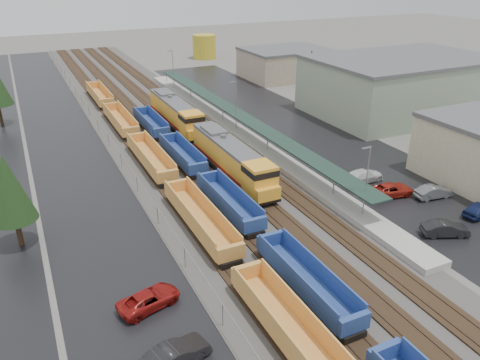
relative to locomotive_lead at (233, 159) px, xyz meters
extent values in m
cube|color=#302D2B|center=(-2.00, 24.89, -2.35)|extent=(20.00, 160.00, 0.08)
cube|color=black|center=(-8.00, 24.89, -2.24)|extent=(2.60, 160.00, 0.15)
cube|color=#473326|center=(-8.72, 24.89, -2.13)|extent=(0.08, 160.00, 0.07)
cube|color=#473326|center=(-7.28, 24.89, -2.13)|extent=(0.08, 160.00, 0.07)
cube|color=black|center=(-4.00, 24.89, -2.24)|extent=(2.60, 160.00, 0.15)
cube|color=#473326|center=(-4.72, 24.89, -2.13)|extent=(0.08, 160.00, 0.07)
cube|color=#473326|center=(-3.28, 24.89, -2.13)|extent=(0.08, 160.00, 0.07)
cube|color=black|center=(0.00, 24.89, -2.24)|extent=(2.60, 160.00, 0.15)
cube|color=#473326|center=(-0.72, 24.89, -2.13)|extent=(0.08, 160.00, 0.07)
cube|color=#473326|center=(0.72, 24.89, -2.13)|extent=(0.08, 160.00, 0.07)
cube|color=black|center=(4.00, 24.89, -2.24)|extent=(2.60, 160.00, 0.15)
cube|color=#473326|center=(3.28, 24.89, -2.13)|extent=(0.08, 160.00, 0.07)
cube|color=#473326|center=(4.72, 24.89, -2.13)|extent=(0.08, 160.00, 0.07)
cube|color=black|center=(-17.00, 24.89, -2.38)|extent=(10.00, 160.00, 0.02)
cube|color=black|center=(17.00, 14.89, -2.38)|extent=(16.00, 100.00, 0.02)
cube|color=#9E9B93|center=(7.50, 14.89, -2.04)|extent=(3.00, 80.00, 0.70)
cylinder|color=gray|center=(7.50, -10.11, -0.49)|extent=(0.16, 0.16, 2.40)
cylinder|color=gray|center=(7.50, 4.89, -0.49)|extent=(0.16, 0.16, 2.40)
cylinder|color=gray|center=(7.50, 19.89, -0.49)|extent=(0.16, 0.16, 2.40)
cylinder|color=gray|center=(7.50, 34.89, -0.49)|extent=(0.16, 0.16, 2.40)
cylinder|color=gray|center=(7.50, 49.89, -0.49)|extent=(0.16, 0.16, 2.40)
cube|color=#1B3127|center=(7.50, 14.89, 0.81)|extent=(2.60, 65.00, 0.15)
cylinder|color=gray|center=(7.50, -15.11, 1.61)|extent=(0.12, 0.12, 8.00)
cube|color=gray|center=(7.00, -15.11, 5.51)|extent=(1.00, 0.15, 0.12)
cylinder|color=gray|center=(7.50, 14.89, 1.61)|extent=(0.12, 0.12, 8.00)
cube|color=gray|center=(7.00, 14.89, 5.51)|extent=(1.00, 0.15, 0.12)
cylinder|color=gray|center=(7.50, 44.89, 1.61)|extent=(0.12, 0.12, 8.00)
cube|color=gray|center=(7.00, 44.89, 5.51)|extent=(1.00, 0.15, 0.12)
cylinder|color=gray|center=(-11.50, -23.11, -1.39)|extent=(0.08, 0.08, 2.00)
cylinder|color=gray|center=(-11.50, -15.11, -1.39)|extent=(0.08, 0.08, 2.00)
cylinder|color=gray|center=(-11.50, -7.11, -1.39)|extent=(0.08, 0.08, 2.00)
cylinder|color=gray|center=(-11.50, 0.89, -1.39)|extent=(0.08, 0.08, 2.00)
cylinder|color=gray|center=(-11.50, 8.89, -1.39)|extent=(0.08, 0.08, 2.00)
cylinder|color=gray|center=(-11.50, 16.89, -1.39)|extent=(0.08, 0.08, 2.00)
cylinder|color=gray|center=(-11.50, 24.89, -1.39)|extent=(0.08, 0.08, 2.00)
cylinder|color=gray|center=(-11.50, 32.89, -1.39)|extent=(0.08, 0.08, 2.00)
cylinder|color=gray|center=(-11.50, 40.89, -1.39)|extent=(0.08, 0.08, 2.00)
cylinder|color=gray|center=(-11.50, 48.89, -1.39)|extent=(0.08, 0.08, 2.00)
cylinder|color=gray|center=(-11.50, 56.89, -1.39)|extent=(0.08, 0.08, 2.00)
cylinder|color=gray|center=(-11.50, 64.89, -1.39)|extent=(0.08, 0.08, 2.00)
cylinder|color=gray|center=(-11.50, 72.89, -1.39)|extent=(0.08, 0.08, 2.00)
cylinder|color=gray|center=(-11.50, 80.89, -1.39)|extent=(0.08, 0.08, 2.00)
cylinder|color=gray|center=(-11.50, 88.89, -1.39)|extent=(0.08, 0.08, 2.00)
cylinder|color=gray|center=(-11.50, 96.89, -1.39)|extent=(0.08, 0.08, 2.00)
cube|color=gray|center=(-11.50, 24.89, -0.39)|extent=(0.05, 160.00, 0.05)
cube|color=gray|center=(38.00, 12.89, 2.11)|extent=(30.00, 20.00, 9.00)
cube|color=#59595B|center=(38.00, 12.89, 6.86)|extent=(30.60, 20.40, 0.50)
cube|color=gray|center=(34.00, 44.89, 0.61)|extent=(18.00, 14.00, 6.00)
cube|color=#59595B|center=(34.00, 44.89, 3.86)|extent=(18.36, 14.28, 0.50)
ellipsoid|color=#4D5945|center=(38.00, 174.89, -2.39)|extent=(196.00, 140.00, 25.20)
ellipsoid|color=#4D5945|center=(108.00, 184.89, -2.39)|extent=(168.00, 120.00, 21.60)
cylinder|color=#332316|center=(-24.00, -5.11, -1.04)|extent=(0.50, 0.50, 2.70)
cone|color=black|center=(-24.00, -5.11, 3.46)|extent=(3.96, 3.96, 6.30)
cylinder|color=#332316|center=(-25.00, 34.89, -0.74)|extent=(0.50, 0.50, 3.30)
cylinder|color=#332316|center=(26.00, 22.89, -0.89)|extent=(0.50, 0.50, 3.00)
cone|color=black|center=(26.00, 22.89, 4.11)|extent=(4.40, 4.40, 7.00)
cube|color=black|center=(0.00, 0.70, -1.55)|extent=(2.96, 19.70, 0.39)
cube|color=orange|center=(0.00, 1.68, 0.13)|extent=(2.76, 15.76, 2.96)
cube|color=orange|center=(0.00, -6.99, 0.32)|extent=(2.96, 3.15, 3.35)
cube|color=black|center=(0.00, -6.99, 1.31)|extent=(3.01, 3.20, 0.69)
cube|color=orange|center=(0.00, -8.76, -0.66)|extent=(2.76, 0.99, 1.38)
cube|color=#59595B|center=(0.00, 1.68, 1.70)|extent=(2.81, 15.76, 0.34)
cube|color=maroon|center=(-1.40, 1.68, -1.06)|extent=(0.04, 15.76, 0.34)
cube|color=maroon|center=(1.40, 1.68, -1.06)|extent=(0.04, 15.76, 0.34)
cube|color=black|center=(0.00, 0.70, -1.94)|extent=(2.17, 5.91, 0.59)
cube|color=black|center=(0.00, -6.20, -1.85)|extent=(2.36, 3.94, 0.49)
cube|color=black|center=(0.00, 7.60, -1.85)|extent=(2.36, 3.94, 0.49)
cylinder|color=#59595B|center=(0.00, 2.67, 2.00)|extent=(0.69, 0.69, 0.49)
cube|color=#59595B|center=(0.00, 5.63, 1.95)|extent=(2.36, 3.94, 0.49)
cube|color=black|center=(0.00, 21.70, -1.55)|extent=(2.96, 19.70, 0.39)
cube|color=orange|center=(0.00, 22.68, 0.13)|extent=(2.76, 15.76, 2.96)
cube|color=orange|center=(0.00, 14.01, 0.32)|extent=(2.96, 3.15, 3.35)
cube|color=black|center=(0.00, 14.01, 1.31)|extent=(3.01, 3.20, 0.69)
cube|color=orange|center=(0.00, 12.24, -0.66)|extent=(2.76, 0.99, 1.38)
cube|color=#59595B|center=(0.00, 22.68, 1.70)|extent=(2.81, 15.76, 0.34)
cube|color=maroon|center=(-1.40, 22.68, -1.06)|extent=(0.04, 15.76, 0.34)
cube|color=maroon|center=(1.40, 22.68, -1.06)|extent=(0.04, 15.76, 0.34)
cube|color=black|center=(0.00, 21.70, -1.94)|extent=(2.17, 5.91, 0.59)
cube|color=black|center=(0.00, 14.80, -1.85)|extent=(2.36, 3.94, 0.49)
cube|color=black|center=(0.00, 28.60, -1.85)|extent=(2.36, 3.94, 0.49)
cylinder|color=#59595B|center=(0.00, 23.67, 2.00)|extent=(0.69, 0.69, 0.49)
cube|color=#59595B|center=(0.00, 26.63, 1.95)|extent=(2.36, 3.94, 0.49)
cube|color=#CD8638|center=(-8.00, -27.09, -1.55)|extent=(2.56, 13.94, 0.25)
cube|color=#CD8638|center=(-9.23, -27.09, -0.67)|extent=(0.15, 13.94, 1.77)
cube|color=#CD8638|center=(-6.77, -27.09, -0.67)|extent=(0.15, 13.94, 1.77)
cube|color=#CD8638|center=(-8.00, -19.92, -0.86)|extent=(2.56, 0.49, 1.38)
cube|color=black|center=(-8.00, -20.61, -1.85)|extent=(1.97, 2.16, 0.49)
cube|color=#CD8638|center=(-8.00, -9.70, -1.55)|extent=(2.56, 13.94, 0.25)
cube|color=#CD8638|center=(-9.23, -9.70, -0.67)|extent=(0.15, 13.94, 1.77)
cube|color=#CD8638|center=(-6.77, -9.70, -0.67)|extent=(0.15, 13.94, 1.77)
cube|color=#CD8638|center=(-8.00, -16.87, -0.86)|extent=(2.56, 0.49, 1.38)
cube|color=#CD8638|center=(-8.00, -2.54, -0.86)|extent=(2.56, 0.49, 1.38)
cube|color=black|center=(-8.00, -16.18, -1.85)|extent=(1.97, 2.16, 0.49)
cube|color=black|center=(-8.00, -3.22, -1.85)|extent=(1.97, 2.16, 0.49)
cube|color=#CD8638|center=(-8.00, 7.68, -1.55)|extent=(2.56, 13.94, 0.25)
cube|color=#CD8638|center=(-9.23, 7.68, -0.67)|extent=(0.15, 13.94, 1.77)
cube|color=#CD8638|center=(-6.77, 7.68, -0.67)|extent=(0.15, 13.94, 1.77)
cube|color=#CD8638|center=(-8.00, 0.51, -0.86)|extent=(2.56, 0.49, 1.38)
cube|color=#CD8638|center=(-8.00, 14.85, -0.86)|extent=(2.56, 0.49, 1.38)
cube|color=black|center=(-8.00, 1.20, -1.85)|extent=(1.97, 2.16, 0.49)
cube|color=black|center=(-8.00, 14.16, -1.85)|extent=(1.97, 2.16, 0.49)
cube|color=#CD8638|center=(-8.00, 25.06, -1.55)|extent=(2.56, 13.94, 0.25)
cube|color=#CD8638|center=(-9.23, 25.06, -0.67)|extent=(0.15, 13.94, 1.77)
cube|color=#CD8638|center=(-6.77, 25.06, -0.67)|extent=(0.15, 13.94, 1.77)
cube|color=#CD8638|center=(-8.00, 17.90, -0.86)|extent=(2.56, 0.49, 1.38)
cube|color=#CD8638|center=(-8.00, 32.23, -0.86)|extent=(2.56, 0.49, 1.38)
cube|color=black|center=(-8.00, 18.58, -1.85)|extent=(1.97, 2.16, 0.49)
cube|color=black|center=(-8.00, 31.54, -1.85)|extent=(1.97, 2.16, 0.49)
cube|color=#CD8638|center=(-8.00, 42.45, -1.55)|extent=(2.56, 13.94, 0.25)
cube|color=#CD8638|center=(-9.23, 42.45, -0.67)|extent=(0.15, 13.94, 1.77)
cube|color=#CD8638|center=(-6.77, 42.45, -0.67)|extent=(0.15, 13.94, 1.77)
cube|color=#CD8638|center=(-8.00, 35.28, -0.86)|extent=(2.56, 0.49, 1.38)
cube|color=#CD8638|center=(-8.00, 49.62, -0.86)|extent=(2.56, 0.49, 1.38)
cube|color=black|center=(-8.00, 35.97, -1.85)|extent=(1.97, 2.16, 0.49)
cube|color=black|center=(-8.00, 48.93, -1.85)|extent=(1.97, 2.16, 0.49)
cube|color=navy|center=(-4.00, -31.22, -0.90)|extent=(2.48, 0.48, 1.34)
cube|color=navy|center=(-4.00, -22.39, -1.57)|extent=(2.48, 11.37, 0.24)
cube|color=navy|center=(-5.19, -22.39, -0.71)|extent=(0.14, 11.37, 1.72)
cube|color=navy|center=(-2.81, -22.39, -0.71)|extent=(0.14, 11.37, 1.72)
cube|color=navy|center=(-4.00, -28.27, -0.90)|extent=(2.48, 0.48, 1.34)
cube|color=navy|center=(-4.00, -16.52, -0.90)|extent=(2.48, 0.48, 1.34)
cube|color=black|center=(-4.00, -27.60, -1.85)|extent=(1.91, 2.10, 0.48)
cube|color=black|center=(-4.00, -17.19, -1.85)|extent=(1.91, 2.10, 0.48)
cube|color=navy|center=(-4.00, -7.69, -1.57)|extent=(2.48, 11.37, 0.24)
cube|color=navy|center=(-5.19, -7.69, -0.71)|extent=(0.14, 11.37, 1.72)
cube|color=navy|center=(-2.81, -7.69, -0.71)|extent=(0.14, 11.37, 1.72)
cube|color=navy|center=(-4.00, -13.56, -0.90)|extent=(2.48, 0.48, 1.34)
cube|color=navy|center=(-4.00, -1.82, -0.90)|extent=(2.48, 0.48, 1.34)
cube|color=black|center=(-4.00, -12.89, -1.85)|extent=(1.91, 2.10, 0.48)
cube|color=black|center=(-4.00, -2.48, -1.85)|extent=(1.91, 2.10, 0.48)
cube|color=navy|center=(-4.00, 7.01, -1.57)|extent=(2.48, 11.37, 0.24)
cube|color=navy|center=(-5.19, 7.01, -0.71)|extent=(0.14, 11.37, 1.72)
cube|color=navy|center=(-2.81, 7.01, -0.71)|extent=(0.14, 11.37, 1.72)
cube|color=navy|center=(-4.00, 1.14, -0.90)|extent=(2.48, 0.48, 1.34)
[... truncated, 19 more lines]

